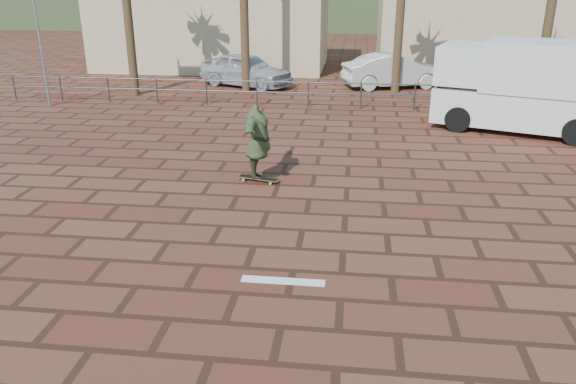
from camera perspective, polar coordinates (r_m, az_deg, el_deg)
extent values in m
plane|color=brown|center=(10.60, -3.46, -5.55)|extent=(120.00, 120.00, 0.00)
cube|color=white|center=(9.46, -0.52, -9.02)|extent=(1.40, 0.22, 0.01)
cylinder|color=#47494F|center=(25.71, -26.05, 9.53)|extent=(0.06, 0.06, 1.00)
cylinder|color=#47494F|center=(24.70, -22.07, 9.72)|extent=(0.06, 0.06, 1.00)
cylinder|color=#47494F|center=(23.82, -17.78, 9.88)|extent=(0.06, 0.06, 1.00)
cylinder|color=#47494F|center=(23.07, -13.17, 9.99)|extent=(0.06, 0.06, 1.00)
cylinder|color=#47494F|center=(22.48, -8.29, 10.03)|extent=(0.06, 0.06, 1.00)
cylinder|color=#47494F|center=(22.05, -3.18, 10.00)|extent=(0.06, 0.06, 1.00)
cylinder|color=#47494F|center=(21.80, 2.08, 9.89)|extent=(0.06, 0.06, 1.00)
cylinder|color=#47494F|center=(21.73, 7.42, 9.70)|extent=(0.06, 0.06, 1.00)
cylinder|color=#47494F|center=(21.84, 12.74, 9.42)|extent=(0.06, 0.06, 1.00)
cylinder|color=#47494F|center=(22.14, 17.95, 9.07)|extent=(0.06, 0.06, 1.00)
cylinder|color=#47494F|center=(22.61, 22.98, 8.66)|extent=(0.06, 0.06, 1.00)
cylinder|color=#47494F|center=(21.72, 2.10, 11.06)|extent=(24.00, 0.05, 0.05)
cylinder|color=#47494F|center=(21.79, 2.09, 10.02)|extent=(24.00, 0.05, 0.05)
cylinder|color=brown|center=(24.64, -16.03, 17.48)|extent=(0.36, 0.36, 7.00)
cylinder|color=brown|center=(24.91, 11.32, 17.31)|extent=(0.36, 0.36, 6.50)
cylinder|color=brown|center=(24.42, 25.26, 17.26)|extent=(0.36, 0.36, 7.80)
cube|color=beige|center=(32.37, -7.38, 16.12)|extent=(12.00, 7.00, 4.00)
cube|color=beige|center=(33.98, 18.09, 15.95)|extent=(10.00, 6.00, 4.50)
cube|color=olive|center=(13.83, -3.03, 1.42)|extent=(1.08, 0.49, 0.02)
cube|color=black|center=(13.83, -3.03, 1.46)|extent=(1.03, 0.46, 0.00)
cube|color=silver|center=(13.99, -4.39, 1.49)|extent=(0.10, 0.18, 0.03)
cube|color=silver|center=(13.70, -1.64, 1.12)|extent=(0.10, 0.18, 0.03)
cylinder|color=#87DF2F|center=(13.91, -4.57, 1.24)|extent=(0.07, 0.04, 0.07)
cylinder|color=#87DF2F|center=(14.09, -4.20, 1.51)|extent=(0.07, 0.04, 0.07)
cylinder|color=#87DF2F|center=(13.62, -1.81, 0.87)|extent=(0.07, 0.04, 0.07)
cylinder|color=#87DF2F|center=(13.81, -1.47, 1.15)|extent=(0.07, 0.04, 0.07)
imported|color=#374123|center=(13.55, -3.10, 5.12)|extent=(0.77, 2.29, 1.83)
cube|color=silver|center=(19.84, 22.81, 7.92)|extent=(5.95, 3.99, 1.12)
cube|color=silver|center=(19.59, 25.47, 11.35)|extent=(4.64, 3.60, 1.53)
cube|color=silver|center=(19.84, 17.68, 12.33)|extent=(2.30, 2.67, 1.22)
cube|color=black|center=(20.03, 15.64, 11.28)|extent=(0.65, 1.65, 0.66)
cylinder|color=black|center=(19.08, 16.87, 7.08)|extent=(0.86, 0.55, 0.82)
cylinder|color=black|center=(21.15, 17.98, 8.28)|extent=(0.86, 0.55, 0.82)
imported|color=#B3B6BB|center=(26.09, -4.31, 12.28)|extent=(4.73, 3.52, 1.50)
imported|color=silver|center=(26.17, 10.69, 12.00)|extent=(4.79, 2.85, 1.49)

